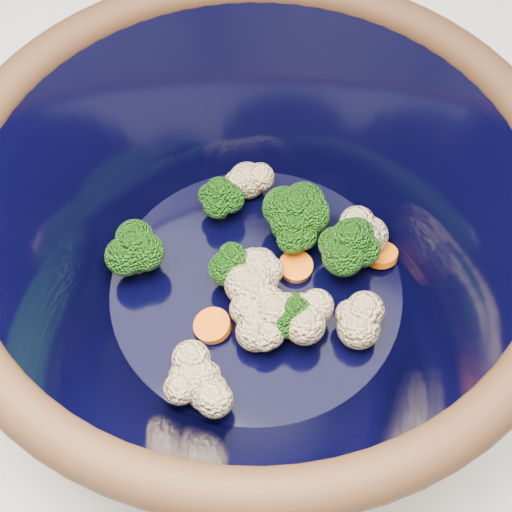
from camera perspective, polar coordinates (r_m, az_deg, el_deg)
The scene contains 3 objects.
counter at distance 0.99m, azimuth 0.25°, elevation -18.54°, with size 1.20×1.20×0.90m, color white.
mixing_bowl at distance 0.49m, azimuth 0.00°, elevation 1.06°, with size 0.40×0.40×0.18m.
vegetable_pile at distance 0.52m, azimuth 1.22°, elevation -0.82°, with size 0.21×0.20×0.06m.
Camera 1 is at (0.10, -0.21, 1.41)m, focal length 50.00 mm.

